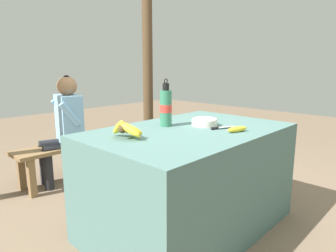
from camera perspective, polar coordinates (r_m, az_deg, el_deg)
The scene contains 11 objects.
ground_plane at distance 2.39m, azimuth 3.93°, elevation -18.45°, with size 12.00×12.00×0.00m, color #75604C.
market_counter at distance 2.23m, azimuth 4.07°, elevation -10.06°, with size 1.46×0.95×0.75m.
banana_bunch_ripe at distance 1.84m, azimuth -7.95°, elevation -0.49°, with size 0.15×0.27×0.13m.
serving_bowl at distance 2.24m, azimuth 6.87°, elevation 0.83°, with size 0.19×0.19×0.05m.
water_bottle at distance 2.19m, azimuth -0.41°, elevation 3.58°, with size 0.09×0.09×0.35m.
loose_banana_front at distance 2.06m, azimuth 13.05°, elevation -0.60°, with size 0.17×0.09×0.04m.
knife at distance 2.14m, azimuth 9.81°, elevation -0.31°, with size 0.19×0.09×0.02m.
wooden_bench at distance 3.32m, azimuth -16.61°, elevation -4.06°, with size 1.32×0.32×0.40m.
seated_vendor at distance 3.17m, azimuth -19.02°, elevation 0.58°, with size 0.45×0.42×1.10m.
banana_bunch_green at distance 3.50m, azimuth -11.18°, elevation -0.88°, with size 0.16×0.23×0.12m.
support_post_far at distance 4.10m, azimuth -3.92°, elevation 13.62°, with size 0.13×0.13×2.68m.
Camera 1 is at (-1.60, -1.31, 1.20)m, focal length 32.00 mm.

